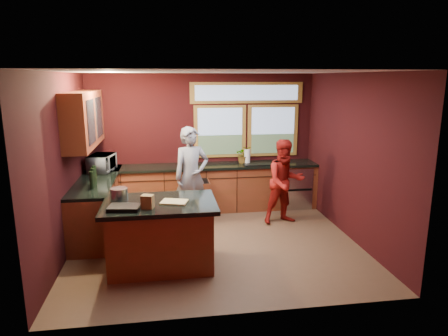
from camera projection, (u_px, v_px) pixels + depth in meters
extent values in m
plane|color=brown|center=(216.00, 243.00, 6.46)|extent=(4.50, 4.50, 0.00)
cube|color=black|center=(203.00, 142.00, 8.09)|extent=(4.50, 0.02, 2.70)
cube|color=black|center=(239.00, 200.00, 4.23)|extent=(4.50, 0.02, 2.70)
cube|color=black|center=(63.00, 166.00, 5.84)|extent=(0.02, 4.00, 2.70)
cube|color=black|center=(353.00, 157.00, 6.48)|extent=(0.02, 4.00, 2.70)
cube|color=silver|center=(215.00, 72.00, 5.86)|extent=(4.50, 4.00, 0.02)
cube|color=#7C8FAC|center=(220.00, 132.00, 8.08)|extent=(1.06, 0.02, 1.06)
cube|color=#7C8FAC|center=(273.00, 130.00, 8.24)|extent=(1.06, 0.02, 1.06)
cube|color=olive|center=(247.00, 93.00, 7.99)|extent=(2.30, 0.02, 0.42)
cube|color=brown|center=(84.00, 119.00, 6.55)|extent=(0.36, 1.80, 0.90)
cube|color=brown|center=(205.00, 189.00, 8.00)|extent=(4.50, 0.60, 0.88)
cube|color=black|center=(205.00, 166.00, 7.89)|extent=(4.50, 0.64, 0.05)
cube|color=#B7B7BC|center=(294.00, 186.00, 8.25)|extent=(0.60, 0.58, 0.85)
cube|color=black|center=(259.00, 165.00, 8.02)|extent=(0.66, 0.46, 0.05)
cube|color=brown|center=(98.00, 206.00, 6.90)|extent=(0.60, 2.30, 0.88)
cube|color=black|center=(96.00, 180.00, 6.80)|extent=(0.64, 2.30, 0.05)
cube|color=brown|center=(161.00, 236.00, 5.60)|extent=(1.40, 0.90, 0.88)
cube|color=black|center=(160.00, 204.00, 5.49)|extent=(1.55, 1.05, 0.06)
imported|color=slate|center=(192.00, 176.00, 7.13)|extent=(0.74, 0.59, 1.78)
imported|color=maroon|center=(285.00, 182.00, 7.22)|extent=(0.84, 0.70, 1.55)
imported|color=#999999|center=(102.00, 163.00, 7.31)|extent=(0.49, 0.63, 0.31)
imported|color=#999999|center=(243.00, 155.00, 8.01)|extent=(0.31, 0.27, 0.35)
cylinder|color=white|center=(247.00, 157.00, 7.98)|extent=(0.12, 0.12, 0.28)
cube|color=tan|center=(174.00, 202.00, 5.47)|extent=(0.41, 0.34, 0.02)
cylinder|color=#BABABF|center=(119.00, 194.00, 5.53)|extent=(0.24, 0.24, 0.18)
cube|color=brown|center=(148.00, 202.00, 5.20)|extent=(0.18, 0.16, 0.18)
cube|color=black|center=(124.00, 208.00, 5.18)|extent=(0.44, 0.33, 0.05)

